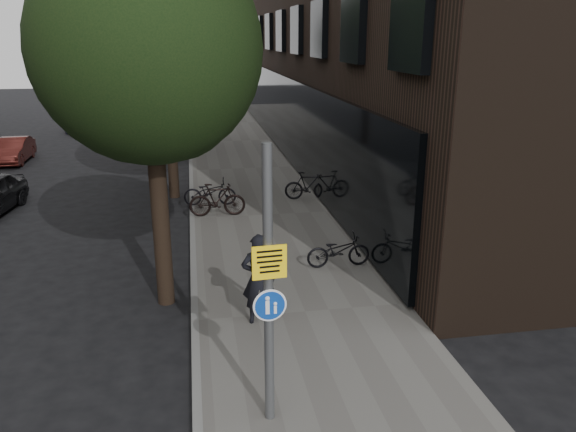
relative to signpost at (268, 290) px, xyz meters
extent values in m
plane|color=black|center=(0.93, -0.13, -2.21)|extent=(120.00, 120.00, 0.00)
cube|color=#615E59|center=(1.18, 9.87, -2.15)|extent=(4.50, 60.00, 0.12)
cube|color=slate|center=(-1.07, 9.87, -2.14)|extent=(0.15, 60.00, 0.13)
cylinder|color=black|center=(-1.67, 4.37, -0.61)|extent=(0.36, 0.36, 3.20)
sphere|color=black|center=(-1.67, 4.37, 3.09)|extent=(4.40, 4.40, 4.40)
sphere|color=black|center=(-1.27, 5.17, 2.09)|extent=(2.64, 2.64, 2.64)
cylinder|color=black|center=(-1.67, 12.87, -0.61)|extent=(0.36, 0.36, 3.20)
sphere|color=black|center=(-1.67, 12.87, 3.09)|extent=(5.00, 5.00, 5.00)
sphere|color=black|center=(-1.27, 13.67, 2.09)|extent=(3.00, 3.00, 3.00)
cylinder|color=black|center=(-1.67, 21.87, -0.61)|extent=(0.36, 0.36, 3.20)
sphere|color=black|center=(-1.67, 21.87, 3.09)|extent=(5.00, 5.00, 5.00)
sphere|color=black|center=(-1.27, 22.67, 2.09)|extent=(3.00, 3.00, 3.00)
cylinder|color=#595B5E|center=(0.00, 0.00, -0.02)|extent=(0.14, 0.14, 4.13)
cube|color=yellow|center=(0.00, 0.00, 0.44)|extent=(0.48, 0.06, 0.48)
cylinder|color=#0E399A|center=(0.00, 0.00, -0.20)|extent=(0.42, 0.05, 0.42)
cylinder|color=white|center=(0.00, 0.00, -0.20)|extent=(0.48, 0.05, 0.48)
imported|color=black|center=(0.20, 2.94, -1.16)|extent=(0.72, 0.52, 1.85)
imported|color=black|center=(2.45, 5.41, -1.67)|extent=(1.59, 0.58, 0.83)
imported|color=black|center=(2.93, 11.36, -1.59)|extent=(1.69, 0.71, 0.98)
imported|color=black|center=(-0.45, 11.24, -1.63)|extent=(1.77, 0.73, 0.91)
imported|color=black|center=(-0.27, 10.01, -1.56)|extent=(1.77, 0.55, 1.05)
imported|color=#531C17|center=(-9.02, 20.03, -1.65)|extent=(1.23, 3.41, 1.12)
imported|color=black|center=(-7.67, 29.04, -1.66)|extent=(1.84, 3.87, 1.09)
camera|label=1|loc=(-0.92, -6.99, 3.34)|focal=35.00mm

